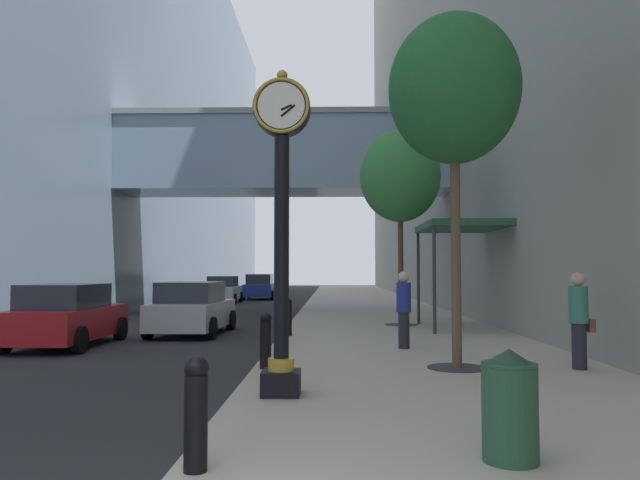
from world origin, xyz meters
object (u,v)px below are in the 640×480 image
Objects in this scene: bollard_fourth at (279,325)px; car_white_far at (223,290)px; bollard_nearest at (196,411)px; street_tree_mid_near at (400,177)px; car_red_mid at (67,316)px; street_clock at (282,214)px; bollard_fifth at (288,316)px; pedestrian_walking at (579,318)px; pedestrian_by_clock at (404,307)px; trash_bin at (510,404)px; street_tree_near at (454,91)px; car_silver_near at (192,309)px; bollard_third at (266,339)px; car_blue_trailing at (260,287)px.

car_white_far is (-5.37, 22.50, 0.12)m from bollard_fourth.
bollard_fourth is at bearing 90.00° from bollard_nearest.
street_tree_mid_near is 11.20m from car_red_mid.
street_clock is at bearing -84.65° from bollard_fourth.
bollard_fifth is 0.58× the size of pedestrian_walking.
pedestrian_by_clock is (-0.64, -6.15, -4.03)m from street_tree_mid_near.
trash_bin is (2.90, -11.00, 0.00)m from bollard_fifth.
street_clock is 4.64× the size of bollard_nearest.
car_silver_near is (-6.59, 7.17, -4.55)m from street_tree_near.
street_clock is 4.64× the size of bollard_fifth.
street_tree_near is 3.73× the size of pedestrian_by_clock.
car_red_mid is (-5.60, 9.97, 0.10)m from bollard_nearest.
car_silver_near is at bearing 49.60° from car_red_mid.
trash_bin is (-0.63, -14.44, -4.45)m from street_tree_mid_near.
street_clock is at bearing -78.05° from car_white_far.
car_silver_near reaches higher than trash_bin.
street_tree_near reaches higher than street_clock.
bollard_fourth and bollard_fifth have the same top height.
car_white_far reaches higher than trash_bin.
car_silver_near is at bearing 143.92° from pedestrian_by_clock.
pedestrian_walking reaches higher than bollard_fourth.
pedestrian_by_clock is (-0.01, 8.29, 0.41)m from trash_bin.
pedestrian_walking is at bearing 62.09° from trash_bin.
street_clock is 4.54× the size of trash_bin.
car_white_far reaches higher than bollard_fourth.
street_tree_near is at bearing -90.00° from street_tree_mid_near.
bollard_nearest is 0.24× the size of car_white_far.
street_tree_near is (3.04, 2.48, 2.57)m from street_clock.
bollard_fourth is 8.66m from trash_bin.
bollard_third is at bearing -179.55° from pedestrian_walking.
trash_bin is (2.90, -5.33, 0.00)m from bollard_third.
bollard_fourth is 0.98× the size of trash_bin.
car_silver_near is 0.99× the size of car_white_far.
street_tree_mid_near is 3.72× the size of pedestrian_walking.
trash_bin is at bearing 6.55° from bollard_nearest.
street_clock is 2.68× the size of pedestrian_by_clock.
car_silver_near is at bearing 151.93° from bollard_fifth.
bollard_third is 0.16× the size of street_tree_mid_near.
pedestrian_by_clock is (2.89, 8.62, 0.42)m from bollard_nearest.
bollard_third is (0.00, 5.66, 0.00)m from bollard_nearest.
car_white_far reaches higher than bollard_nearest.
pedestrian_by_clock is 0.42× the size of car_blue_trailing.
street_clock is 6.02m from pedestrian_walking.
bollard_third is 1.00× the size of bollard_fourth.
street_clock is at bearing -114.36° from pedestrian_by_clock.
car_white_far is at bearing 101.95° from street_clock.
pedestrian_by_clock is 7.37m from car_silver_near.
bollard_third is 2.83m from bollard_fourth.
street_clock reaches higher than bollard_third.
street_tree_mid_near is at bearing 15.39° from car_silver_near.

